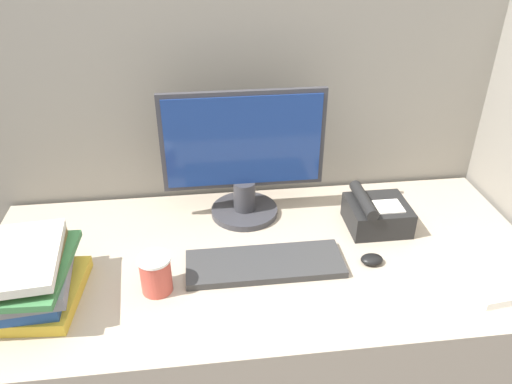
# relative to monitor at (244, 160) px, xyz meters

# --- Properties ---
(cubicle_panel_rear) EXTENTS (2.00, 0.04, 1.46)m
(cubicle_panel_rear) POSITION_rel_monitor_xyz_m (0.03, 0.18, -0.24)
(cubicle_panel_rear) COLOR gray
(cubicle_panel_rear) RESTS_ON ground_plane
(desk) EXTENTS (1.60, 0.73, 0.77)m
(desk) POSITION_rel_monitor_xyz_m (0.03, -0.23, -0.58)
(desk) COLOR tan
(desk) RESTS_ON ground_plane
(monitor) EXTENTS (0.50, 0.21, 0.41)m
(monitor) POSITION_rel_monitor_xyz_m (0.00, 0.00, 0.00)
(monitor) COLOR #333338
(monitor) RESTS_ON desk
(keyboard) EXTENTS (0.44, 0.15, 0.02)m
(keyboard) POSITION_rel_monitor_xyz_m (0.03, -0.28, -0.18)
(keyboard) COLOR #333333
(keyboard) RESTS_ON desk
(mouse) EXTENTS (0.06, 0.05, 0.02)m
(mouse) POSITION_rel_monitor_xyz_m (0.33, -0.30, -0.18)
(mouse) COLOR black
(mouse) RESTS_ON desk
(coffee_cup) EXTENTS (0.09, 0.09, 0.11)m
(coffee_cup) POSITION_rel_monitor_xyz_m (-0.26, -0.34, -0.14)
(coffee_cup) COLOR #BF4C3F
(coffee_cup) RESTS_ON desk
(book_stack) EXTENTS (0.26, 0.31, 0.16)m
(book_stack) POSITION_rel_monitor_xyz_m (-0.58, -0.34, -0.11)
(book_stack) COLOR gold
(book_stack) RESTS_ON desk
(desk_telephone) EXTENTS (0.18, 0.18, 0.12)m
(desk_telephone) POSITION_rel_monitor_xyz_m (0.40, -0.12, -0.15)
(desk_telephone) COLOR black
(desk_telephone) RESTS_ON desk
(paper_pile) EXTENTS (0.21, 0.26, 0.02)m
(paper_pile) POSITION_rel_monitor_xyz_m (0.63, -0.39, -0.18)
(paper_pile) COLOR white
(paper_pile) RESTS_ON desk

